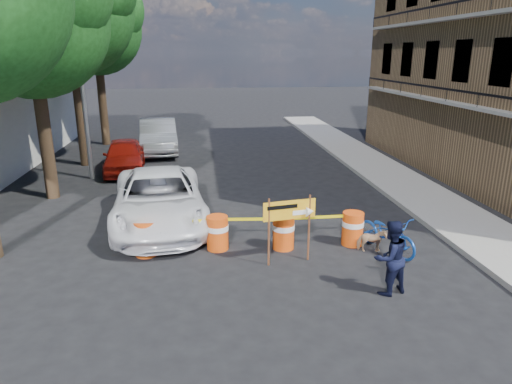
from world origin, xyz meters
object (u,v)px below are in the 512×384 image
object	(u,v)px
barrel_far_left	(145,238)
detour_sign	(296,215)
sedan_red	(124,156)
bicycle	(388,217)
sedan_silver	(158,136)
suv_white	(159,199)
pedestrian	(390,258)
barrel_far_right	(353,228)
barrel_mid_left	(217,232)
dog	(372,241)
barrel_mid_right	(283,231)

from	to	relation	value
barrel_far_left	detour_sign	size ratio (longest dim) A/B	0.53
sedan_red	bicycle	bearing A→B (deg)	-55.60
detour_sign	sedan_silver	size ratio (longest dim) A/B	0.33
suv_white	sedan_red	bearing A→B (deg)	101.39
pedestrian	sedan_silver	xyz separation A→B (m)	(-6.02, 15.41, 0.02)
detour_sign	pedestrian	xyz separation A→B (m)	(1.67, -1.73, -0.41)
pedestrian	bicycle	world-z (taller)	bicycle
barrel_far_left	barrel_far_right	xyz separation A→B (m)	(5.41, 0.01, 0.00)
barrel_far_left	barrel_mid_left	bearing A→B (deg)	4.62
detour_sign	dog	distance (m)	2.30
barrel_far_left	sedan_silver	xyz separation A→B (m)	(-0.69, 12.82, 0.37)
detour_sign	pedestrian	bearing A→B (deg)	-56.35
barrel_far_left	suv_white	distance (m)	2.22
suv_white	sedan_silver	xyz separation A→B (m)	(-0.87, 10.63, 0.05)
suv_white	sedan_silver	bearing A→B (deg)	89.35
sedan_silver	pedestrian	bearing A→B (deg)	-74.05
barrel_far_left	pedestrian	world-z (taller)	pedestrian
suv_white	sedan_silver	size ratio (longest dim) A/B	1.11
detour_sign	dog	xyz separation A→B (m)	(2.08, 0.33, -0.92)
detour_sign	suv_white	size ratio (longest dim) A/B	0.30
barrel_mid_right	bicycle	world-z (taller)	bicycle
barrel_far_left	barrel_mid_right	distance (m)	3.53
barrel_far_right	sedan_red	xyz separation A→B (m)	(-7.22, 8.83, 0.23)
pedestrian	dog	size ratio (longest dim) A/B	2.25
pedestrian	barrel_far_left	bearing A→B (deg)	-44.86
bicycle	suv_white	distance (m)	6.55
sedan_red	sedan_silver	world-z (taller)	sedan_silver
barrel_far_left	suv_white	xyz separation A→B (m)	(0.18, 2.19, 0.32)
barrel_mid_right	suv_white	distance (m)	4.02
barrel_mid_right	pedestrian	world-z (taller)	pedestrian
sedan_red	barrel_far_right	bearing A→B (deg)	-56.60
barrel_far_right	dog	bearing A→B (deg)	-57.52
suv_white	sedan_red	world-z (taller)	suv_white
detour_sign	pedestrian	size ratio (longest dim) A/B	1.03
barrel_mid_left	barrel_far_right	distance (m)	3.59
barrel_mid_right	suv_white	world-z (taller)	suv_white
barrel_mid_right	sedan_red	xyz separation A→B (m)	(-5.35, 8.85, 0.23)
bicycle	barrel_mid_right	bearing A→B (deg)	144.64
barrel_mid_left	dog	distance (m)	3.99
detour_sign	barrel_mid_right	bearing A→B (deg)	88.63
barrel_far_left	sedan_silver	bearing A→B (deg)	93.09
barrel_far_right	bicycle	bearing A→B (deg)	-37.00
detour_sign	sedan_red	size ratio (longest dim) A/B	0.41
barrel_far_right	sedan_silver	distance (m)	14.19
barrel_mid_right	bicycle	size ratio (longest dim) A/B	0.47
barrel_far_left	bicycle	distance (m)	6.17
detour_sign	bicycle	distance (m)	2.50
sedan_red	detour_sign	bearing A→B (deg)	-66.41
barrel_far_right	suv_white	world-z (taller)	suv_white
barrel_far_left	sedan_red	world-z (taller)	sedan_red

